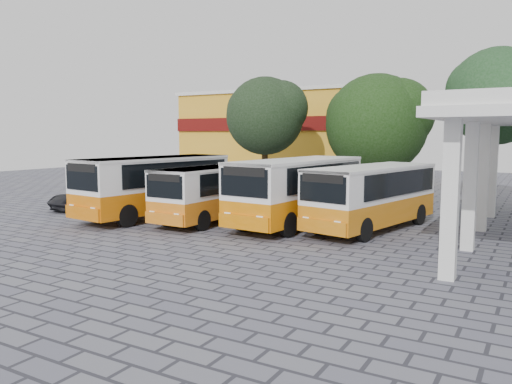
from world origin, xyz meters
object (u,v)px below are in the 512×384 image
Objects in this scene: bus_centre_left at (216,190)px; bus_far_right at (372,193)px; parked_car at (89,197)px; bus_far_left at (155,182)px; bus_centre_right at (298,187)px.

bus_centre_left is 0.91× the size of bus_far_right.
parked_car is at bearing -161.69° from bus_far_right.
bus_far_right is at bearing 18.38° from bus_far_left.
bus_far_left is 1.01× the size of bus_centre_right.
bus_centre_left is at bearing -160.10° from bus_centre_right.
bus_centre_right is 3.46m from bus_far_right.
parked_car is (-8.75, -0.25, -0.91)m from bus_centre_left.
parked_car is at bearing -176.79° from bus_far_left.
bus_far_left is 10.98m from bus_far_right.
bus_far_right is 16.26m from parked_car.
bus_far_right is at bearing 11.03° from parked_car.
bus_far_left reaches higher than bus_centre_left.
parked_car is (-12.70, -1.31, -1.15)m from bus_centre_right.
bus_far_right reaches higher than bus_centre_left.
bus_centre_right is (7.34, 1.65, 0.00)m from bus_far_left.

